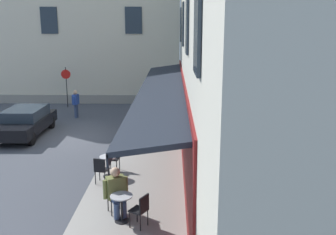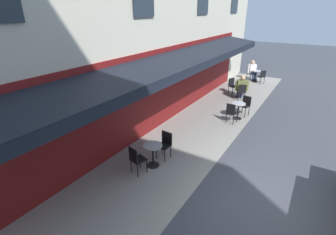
{
  "view_description": "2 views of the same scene",
  "coord_description": "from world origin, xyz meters",
  "px_view_note": "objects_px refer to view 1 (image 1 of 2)",
  "views": [
    {
      "loc": [
        -17.27,
        -4.57,
        5.12
      ],
      "look_at": [
        -0.96,
        -4.35,
        1.18
      ],
      "focal_mm": 40.44,
      "sensor_mm": 36.0,
      "label": 1
    },
    {
      "loc": [
        5.57,
        0.48,
        4.62
      ],
      "look_at": [
        -1.8,
        -4.1,
        0.81
      ],
      "focal_mm": 26.66,
      "sensor_mm": 36.0,
      "label": 2
    }
  ],
  "objects_px": {
    "cafe_chair_black_corner_right": "(141,208)",
    "potted_plant_mid_terrace": "(155,107)",
    "cafe_chair_black_under_awning": "(114,156)",
    "cafe_chair_black_facing_street": "(114,193)",
    "cafe_chair_black_by_window": "(154,122)",
    "cafe_chair_black_kerbside": "(148,128)",
    "walking_pedestrian_in_blue": "(76,102)",
    "no_parking_sign": "(66,80)",
    "cafe_table_streetside": "(122,204)",
    "potted_plant_under_sign": "(156,103)",
    "potted_plant_entrance_right": "(171,101)",
    "parked_car_black": "(25,121)",
    "cafe_chair_black_near_door": "(101,168)",
    "cafe_table_mid_terrace": "(150,126)",
    "cafe_table_near_entrance": "(108,163)",
    "seated_companion_in_olive": "(117,190)"
  },
  "relations": [
    {
      "from": "cafe_chair_black_corner_right",
      "to": "potted_plant_mid_terrace",
      "type": "bearing_deg",
      "value": 1.12
    },
    {
      "from": "cafe_chair_black_under_awning",
      "to": "cafe_chair_black_facing_street",
      "type": "xyz_separation_m",
      "value": [
        -3.15,
        -0.49,
        0.0
      ]
    },
    {
      "from": "cafe_chair_black_facing_street",
      "to": "cafe_chair_black_corner_right",
      "type": "bearing_deg",
      "value": -136.84
    },
    {
      "from": "cafe_chair_black_by_window",
      "to": "cafe_chair_black_corner_right",
      "type": "bearing_deg",
      "value": -179.25
    },
    {
      "from": "cafe_chair_black_kerbside",
      "to": "walking_pedestrian_in_blue",
      "type": "distance_m",
      "value": 6.19
    },
    {
      "from": "cafe_chair_black_by_window",
      "to": "cafe_chair_black_facing_street",
      "type": "height_order",
      "value": "same"
    },
    {
      "from": "cafe_chair_black_under_awning",
      "to": "no_parking_sign",
      "type": "bearing_deg",
      "value": 23.14
    },
    {
      "from": "cafe_chair_black_corner_right",
      "to": "no_parking_sign",
      "type": "bearing_deg",
      "value": 21.82
    },
    {
      "from": "cafe_table_streetside",
      "to": "potted_plant_under_sign",
      "type": "relative_size",
      "value": 0.97
    },
    {
      "from": "potted_plant_under_sign",
      "to": "potted_plant_entrance_right",
      "type": "distance_m",
      "value": 1.0
    },
    {
      "from": "cafe_chair_black_kerbside",
      "to": "potted_plant_entrance_right",
      "type": "xyz_separation_m",
      "value": [
        6.71,
        -1.07,
        -0.03
      ]
    },
    {
      "from": "cafe_chair_black_by_window",
      "to": "potted_plant_entrance_right",
      "type": "distance_m",
      "value": 5.53
    },
    {
      "from": "cafe_chair_black_facing_street",
      "to": "parked_car_black",
      "type": "bearing_deg",
      "value": 35.51
    },
    {
      "from": "cafe_chair_black_near_door",
      "to": "cafe_table_mid_terrace",
      "type": "relative_size",
      "value": 1.21
    },
    {
      "from": "cafe_chair_black_kerbside",
      "to": "cafe_chair_black_corner_right",
      "type": "height_order",
      "value": "same"
    },
    {
      "from": "potted_plant_mid_terrace",
      "to": "parked_car_black",
      "type": "distance_m",
      "value": 7.74
    },
    {
      "from": "no_parking_sign",
      "to": "cafe_chair_black_facing_street",
      "type": "bearing_deg",
      "value": -159.85
    },
    {
      "from": "cafe_chair_black_corner_right",
      "to": "cafe_table_near_entrance",
      "type": "bearing_deg",
      "value": 22.62
    },
    {
      "from": "cafe_table_streetside",
      "to": "cafe_chair_black_facing_street",
      "type": "xyz_separation_m",
      "value": [
        0.57,
        0.28,
        0.06
      ]
    },
    {
      "from": "cafe_chair_black_by_window",
      "to": "walking_pedestrian_in_blue",
      "type": "xyz_separation_m",
      "value": [
        3.11,
        4.62,
        0.38
      ]
    },
    {
      "from": "potted_plant_mid_terrace",
      "to": "cafe_chair_black_kerbside",
      "type": "bearing_deg",
      "value": 179.08
    },
    {
      "from": "cafe_chair_black_kerbside",
      "to": "no_parking_sign",
      "type": "height_order",
      "value": "no_parking_sign"
    },
    {
      "from": "cafe_chair_black_corner_right",
      "to": "parked_car_black",
      "type": "bearing_deg",
      "value": 36.39
    },
    {
      "from": "walking_pedestrian_in_blue",
      "to": "potted_plant_mid_terrace",
      "type": "xyz_separation_m",
      "value": [
        1.19,
        -4.48,
        -0.57
      ]
    },
    {
      "from": "cafe_chair_black_near_door",
      "to": "cafe_chair_black_under_awning",
      "type": "distance_m",
      "value": 1.26
    },
    {
      "from": "cafe_table_streetside",
      "to": "walking_pedestrian_in_blue",
      "type": "xyz_separation_m",
      "value": [
        11.87,
        4.19,
        0.44
      ]
    },
    {
      "from": "cafe_chair_black_near_door",
      "to": "potted_plant_mid_terrace",
      "type": "height_order",
      "value": "cafe_chair_black_near_door"
    },
    {
      "from": "cafe_table_mid_terrace",
      "to": "parked_car_black",
      "type": "distance_m",
      "value": 5.96
    },
    {
      "from": "parked_car_black",
      "to": "seated_companion_in_olive",
      "type": "bearing_deg",
      "value": -144.7
    },
    {
      "from": "cafe_chair_black_near_door",
      "to": "walking_pedestrian_in_blue",
      "type": "distance_m",
      "value": 9.92
    },
    {
      "from": "cafe_table_mid_terrace",
      "to": "walking_pedestrian_in_blue",
      "type": "xyz_separation_m",
      "value": [
        3.72,
        4.45,
        0.44
      ]
    },
    {
      "from": "cafe_chair_black_by_window",
      "to": "potted_plant_mid_terrace",
      "type": "relative_size",
      "value": 1.33
    },
    {
      "from": "cafe_table_mid_terrace",
      "to": "walking_pedestrian_in_blue",
      "type": "height_order",
      "value": "walking_pedestrian_in_blue"
    },
    {
      "from": "cafe_chair_black_kerbside",
      "to": "potted_plant_mid_terrace",
      "type": "distance_m",
      "value": 5.54
    },
    {
      "from": "seated_companion_in_olive",
      "to": "potted_plant_under_sign",
      "type": "relative_size",
      "value": 1.77
    },
    {
      "from": "seated_companion_in_olive",
      "to": "cafe_chair_black_kerbside",
      "type": "bearing_deg",
      "value": -3.05
    },
    {
      "from": "cafe_chair_black_by_window",
      "to": "walking_pedestrian_in_blue",
      "type": "distance_m",
      "value": 5.59
    },
    {
      "from": "cafe_table_mid_terrace",
      "to": "potted_plant_mid_terrace",
      "type": "xyz_separation_m",
      "value": [
        4.91,
        -0.03,
        -0.13
      ]
    },
    {
      "from": "cafe_chair_black_near_door",
      "to": "potted_plant_mid_terrace",
      "type": "distance_m",
      "value": 10.67
    },
    {
      "from": "cafe_chair_black_by_window",
      "to": "potted_plant_under_sign",
      "type": "bearing_deg",
      "value": 1.54
    },
    {
      "from": "cafe_table_mid_terrace",
      "to": "parked_car_black",
      "type": "bearing_deg",
      "value": 89.92
    },
    {
      "from": "cafe_chair_black_near_door",
      "to": "no_parking_sign",
      "type": "xyz_separation_m",
      "value": [
        12.27,
        4.46,
        1.25
      ]
    },
    {
      "from": "cafe_chair_black_kerbside",
      "to": "potted_plant_mid_terrace",
      "type": "height_order",
      "value": "cafe_chair_black_kerbside"
    },
    {
      "from": "cafe_table_near_entrance",
      "to": "potted_plant_entrance_right",
      "type": "distance_m",
      "value": 11.34
    },
    {
      "from": "seated_companion_in_olive",
      "to": "cafe_table_streetside",
      "type": "bearing_deg",
      "value": -153.82
    },
    {
      "from": "cafe_chair_black_corner_right",
      "to": "potted_plant_under_sign",
      "type": "bearing_deg",
      "value": 1.05
    },
    {
      "from": "no_parking_sign",
      "to": "potted_plant_mid_terrace",
      "type": "height_order",
      "value": "no_parking_sign"
    },
    {
      "from": "parked_car_black",
      "to": "cafe_chair_black_corner_right",
      "type": "bearing_deg",
      "value": -143.61
    },
    {
      "from": "cafe_table_mid_terrace",
      "to": "walking_pedestrian_in_blue",
      "type": "distance_m",
      "value": 5.81
    },
    {
      "from": "cafe_table_near_entrance",
      "to": "cafe_table_mid_terrace",
      "type": "xyz_separation_m",
      "value": [
        5.06,
        -1.13,
        0.0
      ]
    }
  ]
}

